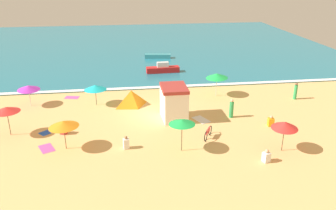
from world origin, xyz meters
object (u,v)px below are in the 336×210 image
(parked_bicycle, at_px, (208,133))
(beachgoer_1, at_px, (126,143))
(beach_umbrella_1, at_px, (95,87))
(beachgoer_3, at_px, (231,109))
(beachgoer_5, at_px, (63,129))
(beach_umbrella_5, at_px, (28,88))
(small_boat_1, at_px, (158,56))
(beach_umbrella_4, at_px, (217,76))
(beach_umbrella_3, at_px, (63,124))
(beachgoer_4, at_px, (266,156))
(beach_umbrella_0, at_px, (6,109))
(lifeguard_cabana, at_px, (174,103))
(beachgoer_2, at_px, (271,122))
(beachgoer_0, at_px, (296,91))
(small_boat_0, at_px, (163,69))
(beach_tent, at_px, (131,98))
(beach_umbrella_2, at_px, (285,125))
(beach_umbrella_6, at_px, (182,122))

(parked_bicycle, height_order, beachgoer_1, beachgoer_1)
(beach_umbrella_1, height_order, beachgoer_1, beach_umbrella_1)
(beachgoer_3, height_order, beachgoer_5, beachgoer_3)
(beach_umbrella_5, distance_m, small_boat_1, 20.76)
(beach_umbrella_4, height_order, beachgoer_3, beach_umbrella_4)
(beach_umbrella_4, bearing_deg, beach_umbrella_3, -145.33)
(beach_umbrella_1, relative_size, beachgoer_4, 3.25)
(beach_umbrella_3, bearing_deg, parked_bicycle, 1.84)
(beach_umbrella_1, bearing_deg, beach_umbrella_0, -138.08)
(lifeguard_cabana, bearing_deg, small_boat_1, 87.36)
(beachgoer_2, bearing_deg, beachgoer_0, 49.00)
(small_boat_0, bearing_deg, beach_tent, -112.20)
(parked_bicycle, distance_m, beachgoer_1, 6.04)
(lifeguard_cabana, bearing_deg, beachgoer_2, -18.67)
(beach_umbrella_3, relative_size, beachgoer_0, 1.31)
(beachgoer_0, xyz_separation_m, beachgoer_5, (-20.68, -4.65, -0.43))
(beachgoer_1, bearing_deg, beachgoer_4, -18.81)
(small_boat_1, bearing_deg, beachgoer_0, -57.65)
(beachgoer_2, bearing_deg, lifeguard_cabana, 161.33)
(beach_umbrella_1, bearing_deg, beachgoer_5, -110.29)
(beach_umbrella_2, bearing_deg, beachgoer_1, 170.47)
(beachgoer_4, bearing_deg, parked_bicycle, 126.54)
(beach_umbrella_4, bearing_deg, beachgoer_3, -91.63)
(beachgoer_3, bearing_deg, beach_umbrella_3, -163.96)
(beach_umbrella_4, xyz_separation_m, beachgoer_3, (-0.15, -5.31, -1.27))
(beachgoer_0, bearing_deg, parked_bicycle, -146.33)
(beach_umbrella_6, xyz_separation_m, beachgoer_5, (-8.31, 3.77, -1.77))
(small_boat_1, bearing_deg, beachgoer_1, -101.16)
(beach_umbrella_2, distance_m, beachgoer_3, 6.32)
(beach_umbrella_4, xyz_separation_m, beach_umbrella_6, (-5.21, -10.37, 0.10))
(beach_umbrella_6, height_order, beachgoer_2, beach_umbrella_6)
(beach_umbrella_0, distance_m, beachgoer_1, 9.23)
(beach_umbrella_5, xyz_separation_m, beach_umbrella_6, (12.06, -10.11, 0.41))
(beach_umbrella_0, relative_size, beach_umbrella_4, 0.91)
(beach_umbrella_1, distance_m, beach_umbrella_6, 11.35)
(lifeguard_cabana, height_order, beachgoer_4, lifeguard_cabana)
(beachgoer_1, bearing_deg, beach_umbrella_2, -9.53)
(beach_umbrella_0, height_order, beachgoer_4, beach_umbrella_0)
(beach_umbrella_0, bearing_deg, parked_bicycle, -9.54)
(beach_umbrella_5, bearing_deg, beach_umbrella_3, -64.16)
(lifeguard_cabana, bearing_deg, beachgoer_0, 13.91)
(beach_umbrella_4, relative_size, beach_umbrella_5, 1.10)
(beach_umbrella_2, bearing_deg, beach_umbrella_1, 141.17)
(beachgoer_0, distance_m, beachgoer_5, 21.20)
(beach_umbrella_1, bearing_deg, beach_umbrella_2, -38.83)
(parked_bicycle, bearing_deg, small_boat_1, 92.38)
(small_boat_1, bearing_deg, beach_umbrella_4, -75.75)
(beach_umbrella_6, height_order, beach_tent, beach_umbrella_6)
(beach_umbrella_6, distance_m, small_boat_1, 26.08)
(beachgoer_0, bearing_deg, small_boat_0, 137.26)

